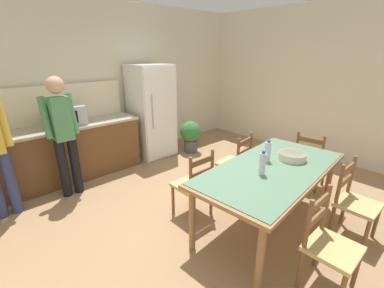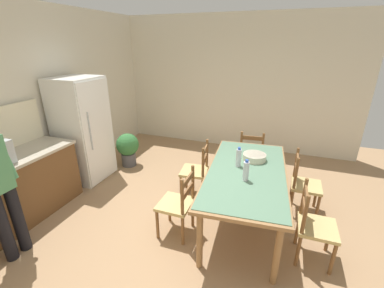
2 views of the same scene
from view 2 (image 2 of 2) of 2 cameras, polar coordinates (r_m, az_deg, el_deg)
ground_plane at (r=3.58m, az=-1.91°, el=-18.73°), size 8.32×8.32×0.00m
wall_back at (r=4.56m, az=-35.22°, el=6.74°), size 6.52×0.12×2.90m
wall_right at (r=5.94m, az=10.01°, el=12.94°), size 0.12×5.20×2.90m
refrigerator at (r=4.84m, az=-23.12°, el=2.84°), size 0.74×0.73×1.80m
dining_table at (r=3.42m, az=11.98°, el=-6.94°), size 2.11×1.15×0.78m
bottle_near_centre at (r=3.10m, az=11.92°, el=-5.88°), size 0.07×0.07×0.27m
bottle_off_centre at (r=3.43m, az=10.32°, el=-2.99°), size 0.07×0.07×0.27m
serving_bowl at (r=3.69m, az=13.70°, el=-2.74°), size 0.32×0.32×0.09m
chair_side_near_left at (r=3.25m, az=25.45°, el=-16.08°), size 0.42×0.40×0.91m
chair_head_end at (r=4.72m, az=12.94°, el=-2.35°), size 0.44×0.46×0.91m
chair_side_near_right at (r=4.01m, az=23.54°, el=-8.21°), size 0.42×0.40×0.91m
chair_side_far_left at (r=3.29m, az=-3.13°, el=-13.11°), size 0.42×0.40×0.91m
chair_side_far_right at (r=4.05m, az=1.00°, el=-5.94°), size 0.47×0.45×0.91m
potted_plant at (r=5.22m, az=-14.08°, el=-0.73°), size 0.44×0.44×0.67m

